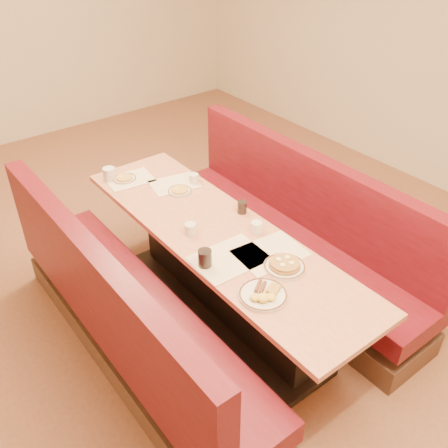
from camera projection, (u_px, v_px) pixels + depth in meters
ground at (219, 313)px, 3.77m from camera, size 8.00×8.00×0.00m
room_envelope at (217, 53)px, 2.68m from camera, size 6.04×8.04×2.82m
diner_table at (219, 275)px, 3.56m from camera, size 0.70×2.50×0.75m
booth_left at (128, 322)px, 3.20m from camera, size 0.55×2.50×1.05m
booth_right at (292, 240)px, 3.94m from camera, size 0.55×2.50×1.05m
placemat_near_left at (229, 258)px, 3.11m from camera, size 0.46×0.35×0.00m
placemat_near_right at (270, 253)px, 3.16m from camera, size 0.45×0.35×0.00m
placemat_far_left at (130, 179)px, 3.94m from camera, size 0.38×0.31×0.00m
placemat_far_right at (175, 184)px, 3.88m from camera, size 0.41×0.34×0.00m
pancake_plate at (285, 265)px, 3.03m from camera, size 0.26×0.26×0.06m
eggs_plate at (263, 294)px, 2.82m from camera, size 0.28×0.28×0.06m
extra_plate_mid at (180, 191)px, 3.78m from camera, size 0.19×0.19×0.04m
extra_plate_far at (124, 178)px, 3.93m from camera, size 0.19×0.19×0.04m
coffee_mug_a at (257, 227)px, 3.33m from camera, size 0.10×0.08×0.08m
coffee_mug_b at (191, 229)px, 3.31m from camera, size 0.11×0.07×0.08m
coffee_mug_c at (194, 178)px, 3.88m from camera, size 0.10×0.07×0.08m
coffee_mug_d at (109, 173)px, 3.92m from camera, size 0.13×0.09×0.10m
soda_tumbler_near at (205, 258)px, 3.02m from camera, size 0.08×0.08×0.12m
soda_tumbler_mid at (242, 207)px, 3.52m from camera, size 0.07×0.07×0.09m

